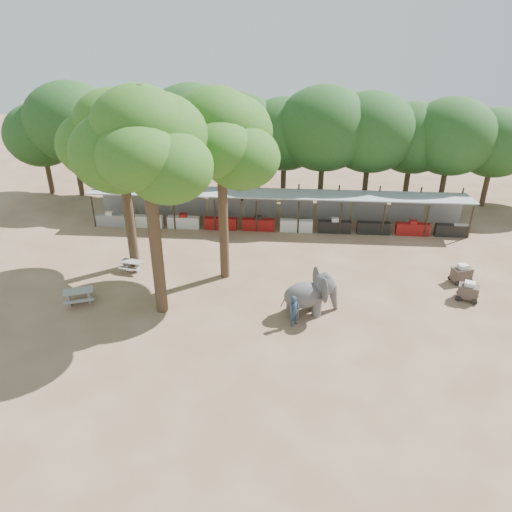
# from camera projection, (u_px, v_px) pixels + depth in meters

# --- Properties ---
(ground) EXTENTS (100.00, 100.00, 0.00)m
(ground) POSITION_uv_depth(u_px,v_px,m) (268.00, 336.00, 25.60)
(ground) COLOR brown
(ground) RESTS_ON ground
(vendor_stalls) EXTENTS (28.00, 2.99, 2.80)m
(vendor_stalls) POSITION_uv_depth(u_px,v_px,m) (278.00, 211.00, 37.25)
(vendor_stalls) COLOR #94959A
(vendor_stalls) RESTS_ON ground
(yard_tree_left) EXTENTS (7.10, 6.90, 11.02)m
(yard_tree_left) POSITION_uv_depth(u_px,v_px,m) (118.00, 138.00, 28.69)
(yard_tree_left) COLOR #332316
(yard_tree_left) RESTS_ON ground
(yard_tree_center) EXTENTS (7.10, 6.90, 12.04)m
(yard_tree_center) POSITION_uv_depth(u_px,v_px,m) (144.00, 146.00, 23.62)
(yard_tree_center) COLOR #332316
(yard_tree_center) RESTS_ON ground
(yard_tree_back) EXTENTS (7.10, 6.90, 11.36)m
(yard_tree_back) POSITION_uv_depth(u_px,v_px,m) (219.00, 139.00, 27.27)
(yard_tree_back) COLOR #332316
(yard_tree_back) RESTS_ON ground
(backdrop_trees) EXTENTS (46.46, 5.95, 8.33)m
(backdrop_trees) POSITION_uv_depth(u_px,v_px,m) (281.00, 136.00, 39.78)
(backdrop_trees) COLOR #332316
(backdrop_trees) RESTS_ON ground
(elephant) EXTENTS (3.28, 2.40, 2.44)m
(elephant) POSITION_uv_depth(u_px,v_px,m) (311.00, 294.00, 26.94)
(elephant) COLOR #454242
(elephant) RESTS_ON ground
(handler) EXTENTS (0.73, 0.75, 1.74)m
(handler) POSITION_uv_depth(u_px,v_px,m) (294.00, 311.00, 26.11)
(handler) COLOR #26384C
(handler) RESTS_ON ground
(picnic_table_near) EXTENTS (2.02, 1.93, 0.80)m
(picnic_table_near) POSITION_uv_depth(u_px,v_px,m) (79.00, 295.00, 28.17)
(picnic_table_near) COLOR gray
(picnic_table_near) RESTS_ON ground
(picnic_table_far) EXTENTS (1.51, 1.40, 0.66)m
(picnic_table_far) POSITION_uv_depth(u_px,v_px,m) (132.00, 264.00, 31.49)
(picnic_table_far) COLOR gray
(picnic_table_far) RESTS_ON ground
(cart_front) EXTENTS (1.42, 1.18, 1.18)m
(cart_front) POSITION_uv_depth(u_px,v_px,m) (468.00, 291.00, 28.38)
(cart_front) COLOR #3B2E28
(cart_front) RESTS_ON ground
(cart_back) EXTENTS (1.44, 1.18, 1.21)m
(cart_back) POSITION_uv_depth(u_px,v_px,m) (462.00, 273.00, 30.15)
(cart_back) COLOR #3B2E28
(cart_back) RESTS_ON ground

